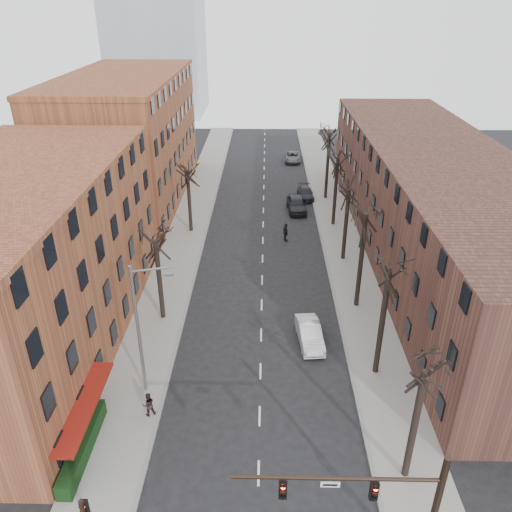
{
  "coord_description": "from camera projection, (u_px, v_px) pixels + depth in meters",
  "views": [
    {
      "loc": [
        0.23,
        -13.84,
        22.19
      ],
      "look_at": [
        -0.47,
        20.89,
        4.0
      ],
      "focal_mm": 35.0,
      "sensor_mm": 36.0,
      "label": 1
    }
  ],
  "objects": [
    {
      "name": "awning_left",
      "position": [
        92.0,
        440.0,
        28.04
      ],
      "size": [
        1.2,
        7.0,
        0.15
      ],
      "primitive_type": "cube",
      "color": "maroon",
      "rests_on": "ground"
    },
    {
      "name": "tree_right_c",
      "position": [
        356.0,
        306.0,
        40.13
      ],
      "size": [
        5.2,
        5.2,
        11.6
      ],
      "primitive_type": null,
      "color": "black",
      "rests_on": "ground"
    },
    {
      "name": "signal_mast_arm",
      "position": [
        396.0,
        507.0,
        19.53
      ],
      "size": [
        8.14,
        0.3,
        7.2
      ],
      "color": "black",
      "rests_on": "ground"
    },
    {
      "name": "sidewalk_right",
      "position": [
        338.0,
        228.0,
        53.38
      ],
      "size": [
        4.0,
        90.0,
        0.15
      ],
      "primitive_type": "cube",
      "color": "gray",
      "rests_on": "ground"
    },
    {
      "name": "silver_sedan",
      "position": [
        310.0,
        334.0,
        35.63
      ],
      "size": [
        2.0,
        4.55,
        1.45
      ],
      "primitive_type": "imported",
      "rotation": [
        0.0,
        0.0,
        0.11
      ],
      "color": "silver",
      "rests_on": "ground"
    },
    {
      "name": "sidewalk_left",
      "position": [
        189.0,
        227.0,
        53.66
      ],
      "size": [
        4.0,
        90.0,
        0.15
      ],
      "primitive_type": "cube",
      "color": "gray",
      "rests_on": "ground"
    },
    {
      "name": "parked_car_mid",
      "position": [
        305.0,
        193.0,
        61.23
      ],
      "size": [
        1.98,
        4.46,
        1.27
      ],
      "primitive_type": "imported",
      "rotation": [
        0.0,
        0.0,
        0.04
      ],
      "color": "black",
      "rests_on": "ground"
    },
    {
      "name": "building_right",
      "position": [
        434.0,
        203.0,
        46.52
      ],
      "size": [
        12.0,
        50.0,
        10.0
      ],
      "primitive_type": "cube",
      "color": "#513126",
      "rests_on": "ground"
    },
    {
      "name": "hedge",
      "position": [
        83.0,
        446.0,
        26.85
      ],
      "size": [
        0.8,
        6.0,
        1.0
      ],
      "primitive_type": "cube",
      "color": "black",
      "rests_on": "sidewalk_left"
    },
    {
      "name": "pedestrian_b",
      "position": [
        148.0,
        404.0,
        29.21
      ],
      "size": [
        0.93,
        0.83,
        1.57
      ],
      "primitive_type": "imported",
      "rotation": [
        0.0,
        0.0,
        3.52
      ],
      "color": "black",
      "rests_on": "sidewalk_left"
    },
    {
      "name": "building_left_near",
      "position": [
        23.0,
        268.0,
        33.34
      ],
      "size": [
        12.0,
        26.0,
        12.0
      ],
      "primitive_type": "cube",
      "color": "brown",
      "rests_on": "ground"
    },
    {
      "name": "parked_car_near",
      "position": [
        296.0,
        204.0,
        57.5
      ],
      "size": [
        2.36,
        5.07,
        1.68
      ],
      "primitive_type": "imported",
      "rotation": [
        0.0,
        0.0,
        0.08
      ],
      "color": "black",
      "rests_on": "ground"
    },
    {
      "name": "tree_right_f",
      "position": [
        325.0,
        198.0,
        61.39
      ],
      "size": [
        5.2,
        5.2,
        11.6
      ],
      "primitive_type": null,
      "color": "black",
      "rests_on": "ground"
    },
    {
      "name": "parked_car_far",
      "position": [
        293.0,
        157.0,
        74.84
      ],
      "size": [
        2.41,
        4.96,
        1.36
      ],
      "primitive_type": "imported",
      "rotation": [
        0.0,
        0.0,
        -0.03
      ],
      "color": "#52545A",
      "rests_on": "ground"
    },
    {
      "name": "building_left_far",
      "position": [
        128.0,
        141.0,
        58.57
      ],
      "size": [
        12.0,
        28.0,
        14.0
      ],
      "primitive_type": "cube",
      "color": "brown",
      "rests_on": "ground"
    },
    {
      "name": "streetlight",
      "position": [
        141.0,
        326.0,
        29.21
      ],
      "size": [
        2.45,
        0.22,
        9.03
      ],
      "color": "slate",
      "rests_on": "ground"
    },
    {
      "name": "tree_right_b",
      "position": [
        375.0,
        373.0,
        33.05
      ],
      "size": [
        5.2,
        5.2,
        10.8
      ],
      "primitive_type": null,
      "color": "black",
      "rests_on": "ground"
    },
    {
      "name": "tree_right_e",
      "position": [
        333.0,
        225.0,
        54.31
      ],
      "size": [
        5.2,
        5.2,
        10.8
      ],
      "primitive_type": null,
      "color": "black",
      "rests_on": "ground"
    },
    {
      "name": "tree_right_a",
      "position": [
        404.0,
        476.0,
        25.96
      ],
      "size": [
        5.2,
        5.2,
        10.0
      ],
      "primitive_type": null,
      "color": "black",
      "rests_on": "ground"
    },
    {
      "name": "pedestrian_crossing",
      "position": [
        286.0,
        232.0,
        50.32
      ],
      "size": [
        0.82,
        1.23,
        1.95
      ],
      "primitive_type": "imported",
      "rotation": [
        0.0,
        0.0,
        1.9
      ],
      "color": "black",
      "rests_on": "ground"
    },
    {
      "name": "tree_right_d",
      "position": [
        343.0,
        259.0,
        47.22
      ],
      "size": [
        5.2,
        5.2,
        10.0
      ],
      "primitive_type": null,
      "color": "black",
      "rests_on": "ground"
    },
    {
      "name": "tree_left_a",
      "position": [
        163.0,
        318.0,
        38.64
      ],
      "size": [
        5.2,
        5.2,
        9.5
      ],
      "primitive_type": null,
      "color": "black",
      "rests_on": "ground"
    },
    {
      "name": "tree_left_b",
      "position": [
        191.0,
        231.0,
        52.81
      ],
      "size": [
        5.2,
        5.2,
        9.5
      ],
      "primitive_type": null,
      "color": "black",
      "rests_on": "ground"
    }
  ]
}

